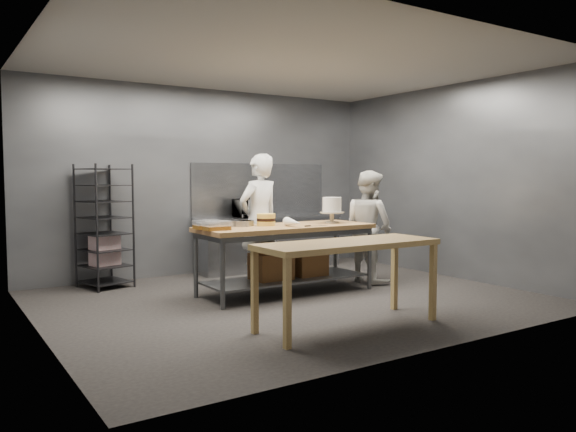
{
  "coord_description": "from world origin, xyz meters",
  "views": [
    {
      "loc": [
        -3.91,
        -5.97,
        1.57
      ],
      "look_at": [
        0.14,
        0.28,
        1.05
      ],
      "focal_mm": 35.0,
      "sensor_mm": 36.0,
      "label": 1
    }
  ],
  "objects_px": {
    "frosted_cake_stand": "(332,207)",
    "work_table": "(286,251)",
    "near_counter": "(348,250)",
    "chef_behind": "(259,220)",
    "layer_cake": "(266,220)",
    "speed_rack": "(104,227)",
    "chef_right": "(369,226)",
    "microwave": "(251,208)"
  },
  "relations": [
    {
      "from": "work_table",
      "to": "microwave",
      "type": "distance_m",
      "value": 1.97
    },
    {
      "from": "frosted_cake_stand",
      "to": "layer_cake",
      "type": "xyz_separation_m",
      "value": [
        -1.0,
        0.14,
        -0.15
      ]
    },
    {
      "from": "speed_rack",
      "to": "chef_behind",
      "type": "distance_m",
      "value": 2.2
    },
    {
      "from": "work_table",
      "to": "microwave",
      "type": "height_order",
      "value": "microwave"
    },
    {
      "from": "near_counter",
      "to": "chef_behind",
      "type": "relative_size",
      "value": 1.05
    },
    {
      "from": "speed_rack",
      "to": "chef_right",
      "type": "xyz_separation_m",
      "value": [
        3.44,
        -1.72,
        -0.02
      ]
    },
    {
      "from": "work_table",
      "to": "microwave",
      "type": "bearing_deg",
      "value": 75.03
    },
    {
      "from": "microwave",
      "to": "layer_cake",
      "type": "bearing_deg",
      "value": -113.21
    },
    {
      "from": "chef_behind",
      "to": "microwave",
      "type": "xyz_separation_m",
      "value": [
        0.54,
        1.2,
        0.1
      ]
    },
    {
      "from": "speed_rack",
      "to": "chef_behind",
      "type": "relative_size",
      "value": 0.92
    },
    {
      "from": "frosted_cake_stand",
      "to": "layer_cake",
      "type": "bearing_deg",
      "value": 172.12
    },
    {
      "from": "work_table",
      "to": "near_counter",
      "type": "xyz_separation_m",
      "value": [
        -0.38,
        -1.77,
        0.24
      ]
    },
    {
      "from": "speed_rack",
      "to": "frosted_cake_stand",
      "type": "height_order",
      "value": "speed_rack"
    },
    {
      "from": "chef_behind",
      "to": "frosted_cake_stand",
      "type": "bearing_deg",
      "value": 127.56
    },
    {
      "from": "layer_cake",
      "to": "frosted_cake_stand",
      "type": "bearing_deg",
      "value": -7.88
    },
    {
      "from": "work_table",
      "to": "chef_right",
      "type": "height_order",
      "value": "chef_right"
    },
    {
      "from": "speed_rack",
      "to": "chef_behind",
      "type": "height_order",
      "value": "chef_behind"
    },
    {
      "from": "near_counter",
      "to": "chef_behind",
      "type": "distance_m",
      "value": 2.45
    },
    {
      "from": "near_counter",
      "to": "frosted_cake_stand",
      "type": "relative_size",
      "value": 5.5
    },
    {
      "from": "near_counter",
      "to": "speed_rack",
      "type": "relative_size",
      "value": 1.14
    },
    {
      "from": "work_table",
      "to": "chef_behind",
      "type": "relative_size",
      "value": 1.26
    },
    {
      "from": "speed_rack",
      "to": "work_table",
      "type": "bearing_deg",
      "value": -42.27
    },
    {
      "from": "chef_behind",
      "to": "chef_right",
      "type": "bearing_deg",
      "value": 145.83
    },
    {
      "from": "layer_cake",
      "to": "chef_behind",
      "type": "bearing_deg",
      "value": 69.52
    },
    {
      "from": "work_table",
      "to": "speed_rack",
      "type": "distance_m",
      "value": 2.64
    },
    {
      "from": "speed_rack",
      "to": "microwave",
      "type": "height_order",
      "value": "speed_rack"
    },
    {
      "from": "frosted_cake_stand",
      "to": "work_table",
      "type": "bearing_deg",
      "value": 178.77
    },
    {
      "from": "work_table",
      "to": "chef_right",
      "type": "bearing_deg",
      "value": 1.79
    },
    {
      "from": "frosted_cake_stand",
      "to": "microwave",
      "type": "bearing_deg",
      "value": 98.0
    },
    {
      "from": "speed_rack",
      "to": "layer_cake",
      "type": "height_order",
      "value": "speed_rack"
    },
    {
      "from": "chef_behind",
      "to": "near_counter",
      "type": "bearing_deg",
      "value": 69.25
    },
    {
      "from": "near_counter",
      "to": "work_table",
      "type": "bearing_deg",
      "value": 77.97
    },
    {
      "from": "work_table",
      "to": "microwave",
      "type": "xyz_separation_m",
      "value": [
        0.49,
        1.84,
        0.48
      ]
    },
    {
      "from": "layer_cake",
      "to": "work_table",
      "type": "bearing_deg",
      "value": -26.45
    },
    {
      "from": "frosted_cake_stand",
      "to": "chef_behind",
      "type": "bearing_deg",
      "value": 140.59
    },
    {
      "from": "work_table",
      "to": "chef_behind",
      "type": "xyz_separation_m",
      "value": [
        -0.05,
        0.64,
        0.38
      ]
    },
    {
      "from": "microwave",
      "to": "frosted_cake_stand",
      "type": "distance_m",
      "value": 1.88
    },
    {
      "from": "work_table",
      "to": "frosted_cake_stand",
      "type": "relative_size",
      "value": 6.6
    },
    {
      "from": "work_table",
      "to": "speed_rack",
      "type": "xyz_separation_m",
      "value": [
        -1.94,
        1.76,
        0.28
      ]
    },
    {
      "from": "near_counter",
      "to": "frosted_cake_stand",
      "type": "bearing_deg",
      "value": 57.23
    },
    {
      "from": "chef_right",
      "to": "speed_rack",
      "type": "bearing_deg",
      "value": 62.17
    },
    {
      "from": "near_counter",
      "to": "speed_rack",
      "type": "bearing_deg",
      "value": 113.82
    }
  ]
}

